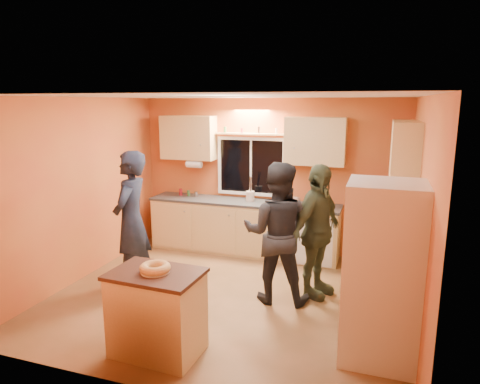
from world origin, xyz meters
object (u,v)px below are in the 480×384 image
at_px(refrigerator, 382,273).
at_px(person_right, 317,231).
at_px(person_left, 131,221).
at_px(person_center, 277,233).
at_px(island, 157,312).

distance_m(refrigerator, person_right, 1.47).
relative_size(person_left, person_center, 1.05).
relative_size(refrigerator, person_left, 0.94).
bearing_deg(person_right, island, 167.10).
bearing_deg(island, person_center, 63.87).
distance_m(refrigerator, island, 2.27).
xyz_separation_m(island, person_left, (-1.12, 1.33, 0.51)).
distance_m(island, person_right, 2.32).
xyz_separation_m(person_left, person_right, (2.43, 0.54, -0.07)).
height_order(refrigerator, person_left, person_left).
bearing_deg(person_right, person_left, 124.80).
relative_size(refrigerator, island, 1.93).
height_order(refrigerator, island, refrigerator).
distance_m(person_left, person_center, 1.99).
bearing_deg(island, person_left, 132.62).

